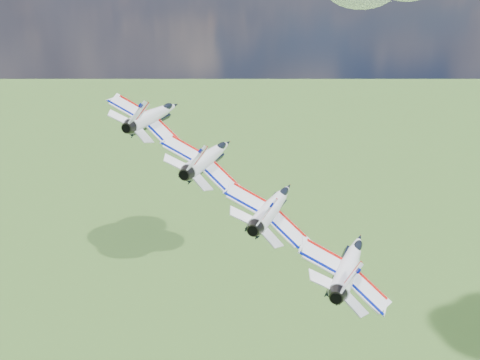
{
  "coord_description": "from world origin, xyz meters",
  "views": [
    {
      "loc": [
        -28.39,
        -81.49,
        173.54
      ],
      "look_at": [
        -23.34,
        -11.48,
        148.8
      ],
      "focal_mm": 45.0,
      "sensor_mm": 36.0,
      "label": 1
    }
  ],
  "objects_px": {
    "jet_1": "(209,157)",
    "jet_3": "(350,263)",
    "jet_2": "(273,205)",
    "jet_0": "(154,115)"
  },
  "relations": [
    {
      "from": "jet_1",
      "to": "jet_3",
      "type": "distance_m",
      "value": 23.41
    },
    {
      "from": "jet_1",
      "to": "jet_2",
      "type": "distance_m",
      "value": 11.71
    },
    {
      "from": "jet_0",
      "to": "jet_3",
      "type": "height_order",
      "value": "jet_0"
    },
    {
      "from": "jet_1",
      "to": "jet_3",
      "type": "xyz_separation_m",
      "value": [
        14.76,
        -16.63,
        -7.32
      ]
    },
    {
      "from": "jet_3",
      "to": "jet_1",
      "type": "bearing_deg",
      "value": 155.16
    },
    {
      "from": "jet_0",
      "to": "jet_1",
      "type": "relative_size",
      "value": 1.0
    },
    {
      "from": "jet_0",
      "to": "jet_2",
      "type": "height_order",
      "value": "jet_0"
    },
    {
      "from": "jet_1",
      "to": "jet_2",
      "type": "relative_size",
      "value": 1.0
    },
    {
      "from": "jet_1",
      "to": "jet_0",
      "type": "bearing_deg",
      "value": 155.16
    },
    {
      "from": "jet_2",
      "to": "jet_3",
      "type": "height_order",
      "value": "jet_2"
    }
  ]
}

